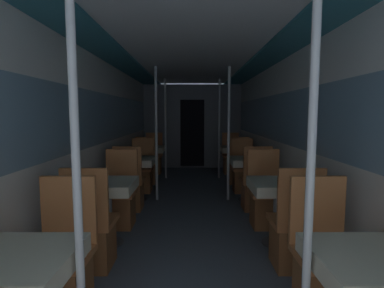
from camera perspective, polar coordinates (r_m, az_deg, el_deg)
wall_left at (r=4.56m, az=-16.94°, el=1.76°), size 0.05×9.72×2.23m
wall_right at (r=4.56m, az=16.75°, el=1.77°), size 0.05×9.72×2.23m
ceiling_panel at (r=4.43m, az=-0.09°, el=16.38°), size 2.65×9.72×0.07m
bulkhead_far at (r=8.06m, az=-0.13°, el=3.33°), size 2.59×0.09×2.23m
dining_table_left_0 at (r=1.97m, az=-30.64°, el=-20.40°), size 0.60×0.60×0.72m
chair_left_far_0 at (r=2.53m, az=-23.64°, el=-21.82°), size 0.41×0.41×0.99m
support_pole_left_0 at (r=1.66m, az=-21.29°, el=-6.51°), size 0.05×0.05×2.23m
dining_table_left_1 at (r=3.48m, az=-15.99°, el=-8.48°), size 0.60×0.60×0.72m
chair_left_near_1 at (r=3.09m, az=-18.63°, el=-16.49°), size 0.41×0.41×0.99m
chair_left_far_1 at (r=4.06m, az=-13.77°, el=-10.89°), size 0.41×0.41×0.99m
dining_table_left_2 at (r=5.13m, az=-10.74°, el=-3.78°), size 0.60×0.60×0.72m
chair_left_near_2 at (r=4.67m, az=-11.88°, el=-8.63°), size 0.41×0.41×0.99m
chair_left_far_2 at (r=5.70m, az=-9.69°, el=-5.97°), size 0.41×0.41×0.99m
support_pole_left_2 at (r=5.02m, az=-7.00°, el=1.83°), size 0.05×0.05×2.23m
dining_table_left_3 at (r=6.81m, az=-8.09°, el=-1.38°), size 0.60×0.60×0.72m
chair_left_near_3 at (r=6.33m, az=-8.72°, el=-4.77°), size 0.41×0.41×0.99m
chair_left_far_3 at (r=7.38m, az=-7.49°, el=-3.25°), size 0.41×0.41×0.99m
support_pole_left_3 at (r=6.73m, az=-5.27°, el=2.85°), size 0.05×0.05×2.23m
dining_table_right_0 at (r=1.98m, az=30.68°, el=-20.31°), size 0.60×0.60×0.72m
chair_right_far_0 at (r=2.54m, az=23.62°, el=-21.75°), size 0.41×0.41×0.99m
support_pole_right_0 at (r=1.67m, az=21.40°, el=-6.47°), size 0.05×0.05×2.23m
dining_table_right_1 at (r=3.48m, az=15.86°, el=-8.46°), size 0.60×0.60×0.72m
chair_right_near_1 at (r=3.09m, az=18.55°, el=-16.45°), size 0.41×0.41×0.99m
chair_right_far_1 at (r=4.06m, az=13.62°, el=-10.88°), size 0.41×0.41×0.99m
dining_table_right_2 at (r=5.13m, az=10.54°, el=-3.77°), size 0.60×0.60×0.72m
chair_right_near_2 at (r=4.68m, az=11.70°, el=-8.62°), size 0.41×0.41×0.99m
chair_right_far_2 at (r=5.70m, az=9.48°, el=-5.96°), size 0.41×0.41×0.99m
support_pole_right_2 at (r=5.02m, az=6.80°, el=1.84°), size 0.05×0.05×2.23m
dining_table_right_3 at (r=6.81m, az=7.85°, el=-1.37°), size 0.60×0.60×0.72m
chair_right_near_3 at (r=6.34m, az=8.49°, el=-4.76°), size 0.41×0.41×0.99m
chair_right_far_3 at (r=7.38m, az=7.24°, el=-3.24°), size 0.41×0.41×0.99m
support_pole_right_3 at (r=6.73m, az=5.02°, el=2.86°), size 0.05×0.05×2.23m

